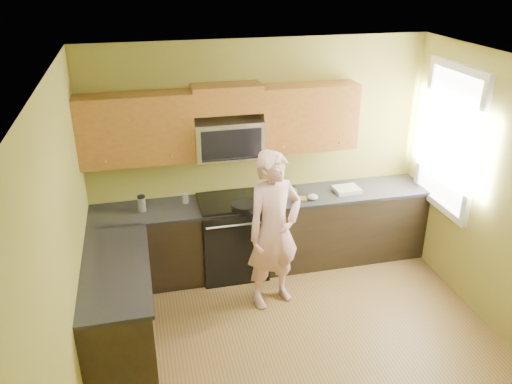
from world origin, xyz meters
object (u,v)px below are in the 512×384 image
object	(u,v)px
butter_tub	(292,195)
woman	(274,231)
microwave	(229,156)
travel_mug	(143,211)
frying_pan	(245,209)
stove	(232,236)

from	to	relation	value
butter_tub	woman	bearing A→B (deg)	-119.79
microwave	woman	world-z (taller)	woman
microwave	travel_mug	world-z (taller)	microwave
frying_pan	microwave	bearing A→B (deg)	100.77
stove	frying_pan	bearing A→B (deg)	-68.66
frying_pan	butter_tub	size ratio (longest dim) A/B	3.89
butter_tub	travel_mug	world-z (taller)	travel_mug
microwave	frying_pan	distance (m)	0.64
woman	butter_tub	world-z (taller)	woman
woman	frying_pan	distance (m)	0.49
microwave	travel_mug	xyz separation A→B (m)	(-1.01, -0.10, -0.53)
microwave	stove	bearing A→B (deg)	-90.00
microwave	butter_tub	bearing A→B (deg)	-7.37
butter_tub	stove	bearing A→B (deg)	-177.61
butter_tub	travel_mug	xyz separation A→B (m)	(-1.74, -0.01, -0.00)
stove	microwave	world-z (taller)	microwave
microwave	woman	distance (m)	1.04
woman	frying_pan	bearing A→B (deg)	99.09
woman	butter_tub	distance (m)	0.83
butter_tub	travel_mug	distance (m)	1.74
frying_pan	woman	bearing A→B (deg)	-67.19
stove	woman	bearing A→B (deg)	-65.21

